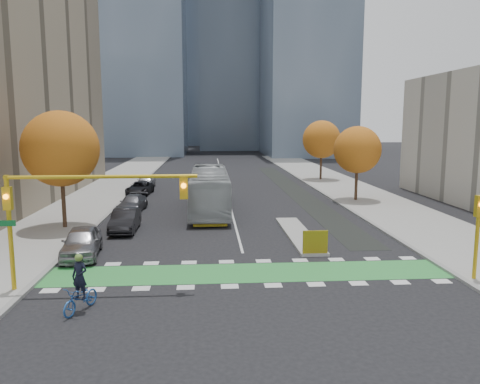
{
  "coord_description": "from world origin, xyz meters",
  "views": [
    {
      "loc": [
        -1.93,
        -20.83,
        7.43
      ],
      "look_at": [
        0.09,
        8.65,
        3.0
      ],
      "focal_mm": 35.0,
      "sensor_mm": 36.0,
      "label": 1
    }
  ],
  "objects": [
    {
      "name": "parked_car_b",
      "position": [
        -7.65,
        11.03,
        0.76
      ],
      "size": [
        1.66,
        4.66,
        1.53
      ],
      "primitive_type": "imported",
      "rotation": [
        0.0,
        0.0,
        0.01
      ],
      "color": "black",
      "rests_on": "ground"
    },
    {
      "name": "curb_west",
      "position": [
        -10.0,
        20.0,
        0.07
      ],
      "size": [
        0.3,
        120.0,
        0.16
      ],
      "primitive_type": "cube",
      "color": "gray",
      "rests_on": "ground"
    },
    {
      "name": "hazard_board",
      "position": [
        4.0,
        4.2,
        0.8
      ],
      "size": [
        1.4,
        0.12,
        1.3
      ],
      "primitive_type": "cube",
      "color": "yellow",
      "rests_on": "median_island"
    },
    {
      "name": "tree_east_near",
      "position": [
        12.0,
        22.0,
        4.86
      ],
      "size": [
        4.4,
        4.4,
        7.08
      ],
      "color": "#332114",
      "rests_on": "ground"
    },
    {
      "name": "ground",
      "position": [
        0.0,
        0.0,
        0.0
      ],
      "size": [
        300.0,
        300.0,
        0.0
      ],
      "primitive_type": "plane",
      "color": "black",
      "rests_on": "ground"
    },
    {
      "name": "traffic_signal_west",
      "position": [
        -7.93,
        -0.51,
        4.03
      ],
      "size": [
        8.53,
        0.56,
        5.2
      ],
      "color": "#BF9914",
      "rests_on": "ground"
    },
    {
      "name": "centre_line",
      "position": [
        0.0,
        40.0,
        0.01
      ],
      "size": [
        0.15,
        70.0,
        0.01
      ],
      "primitive_type": "cube",
      "color": "silver",
      "rests_on": "ground"
    },
    {
      "name": "parked_car_e",
      "position": [
        -9.0,
        32.55,
        0.77
      ],
      "size": [
        1.87,
        4.55,
        1.54
      ],
      "primitive_type": "imported",
      "rotation": [
        0.0,
        0.0,
        -0.01
      ],
      "color": "#A0A0A6",
      "rests_on": "ground"
    },
    {
      "name": "bike_lane_paint",
      "position": [
        7.5,
        30.0,
        0.01
      ],
      "size": [
        2.5,
        50.0,
        0.01
      ],
      "primitive_type": "cube",
      "color": "black",
      "rests_on": "ground"
    },
    {
      "name": "traffic_signal_east",
      "position": [
        10.5,
        -0.51,
        2.73
      ],
      "size": [
        0.35,
        0.43,
        4.1
      ],
      "color": "#BF9914",
      "rests_on": "ground"
    },
    {
      "name": "parked_car_a",
      "position": [
        -9.0,
        5.02,
        0.82
      ],
      "size": [
        2.48,
        5.01,
        1.64
      ],
      "primitive_type": "imported",
      "rotation": [
        0.0,
        0.0,
        0.12
      ],
      "color": "gray",
      "rests_on": "ground"
    },
    {
      "name": "tree_east_far",
      "position": [
        12.5,
        38.0,
        5.24
      ],
      "size": [
        4.8,
        4.8,
        7.65
      ],
      "color": "#332114",
      "rests_on": "ground"
    },
    {
      "name": "median_island",
      "position": [
        4.0,
        9.0,
        0.08
      ],
      "size": [
        1.6,
        10.0,
        0.16
      ],
      "primitive_type": "cube",
      "color": "gray",
      "rests_on": "ground"
    },
    {
      "name": "cyclist",
      "position": [
        -7.0,
        -2.83,
        0.78
      ],
      "size": [
        1.43,
        2.15,
        2.35
      ],
      "rotation": [
        0.0,
        0.0,
        -0.39
      ],
      "color": "#22529F",
      "rests_on": "ground"
    },
    {
      "name": "tree_west",
      "position": [
        -12.0,
        12.0,
        5.62
      ],
      "size": [
        5.2,
        5.2,
        8.22
      ],
      "color": "#332114",
      "rests_on": "ground"
    },
    {
      "name": "bike_crossing",
      "position": [
        0.0,
        1.5,
        0.01
      ],
      "size": [
        20.0,
        3.0,
        0.01
      ],
      "primitive_type": "cube",
      "color": "#2E8C3B",
      "rests_on": "ground"
    },
    {
      "name": "bus",
      "position": [
        -1.83,
        17.7,
        1.83
      ],
      "size": [
        3.11,
        13.14,
        3.66
      ],
      "primitive_type": "imported",
      "rotation": [
        0.0,
        0.0,
        -0.0
      ],
      "color": "#A6ABAE",
      "rests_on": "ground"
    },
    {
      "name": "sidewalk_west",
      "position": [
        -13.5,
        20.0,
        0.07
      ],
      "size": [
        7.0,
        120.0,
        0.15
      ],
      "primitive_type": "cube",
      "color": "gray",
      "rests_on": "ground"
    },
    {
      "name": "tower_ne",
      "position": [
        20.0,
        85.0,
        30.0
      ],
      "size": [
        18.0,
        24.0,
        60.0
      ],
      "primitive_type": "cube",
      "color": "#47566B",
      "rests_on": "ground"
    },
    {
      "name": "parked_car_d",
      "position": [
        -9.0,
        27.55,
        0.66
      ],
      "size": [
        2.61,
        4.96,
        1.33
      ],
      "primitive_type": "imported",
      "rotation": [
        0.0,
        0.0,
        -0.09
      ],
      "color": "black",
      "rests_on": "ground"
    },
    {
      "name": "parked_car_c",
      "position": [
        -8.33,
        18.48,
        0.66
      ],
      "size": [
        2.34,
        4.74,
        1.32
      ],
      "primitive_type": "imported",
      "rotation": [
        0.0,
        0.0,
        -0.11
      ],
      "color": "#515056",
      "rests_on": "ground"
    },
    {
      "name": "tower_far",
      "position": [
        -4.0,
        140.0,
        40.0
      ],
      "size": [
        26.0,
        26.0,
        80.0
      ],
      "primitive_type": "cube",
      "color": "#47566B",
      "rests_on": "ground"
    },
    {
      "name": "sidewalk_east",
      "position": [
        13.5,
        20.0,
        0.07
      ],
      "size": [
        7.0,
        120.0,
        0.15
      ],
      "primitive_type": "cube",
      "color": "gray",
      "rests_on": "ground"
    },
    {
      "name": "curb_east",
      "position": [
        10.0,
        20.0,
        0.07
      ],
      "size": [
        0.3,
        120.0,
        0.16
      ],
      "primitive_type": "cube",
      "color": "gray",
      "rests_on": "ground"
    }
  ]
}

